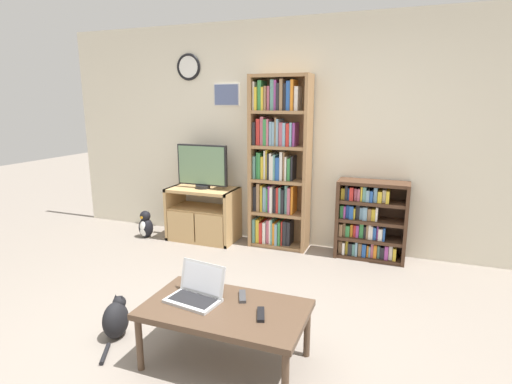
{
  "coord_description": "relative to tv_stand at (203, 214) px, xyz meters",
  "views": [
    {
      "loc": [
        1.18,
        -2.13,
        1.68
      ],
      "look_at": [
        -0.11,
        1.3,
        0.85
      ],
      "focal_mm": 28.0,
      "sensor_mm": 36.0,
      "label": 1
    }
  ],
  "objects": [
    {
      "name": "remote_far_from_laptop",
      "position": [
        1.35,
        -1.96,
        0.08
      ],
      "size": [
        0.1,
        0.16,
        0.02
      ],
      "rotation": [
        0.0,
        0.0,
        0.42
      ],
      "color": "#38383A",
      "rests_on": "coffee_table"
    },
    {
      "name": "remote_near_laptop",
      "position": [
        1.54,
        -2.14,
        0.08
      ],
      "size": [
        0.1,
        0.17,
        0.02
      ],
      "rotation": [
        0.0,
        0.0,
        3.49
      ],
      "color": "black",
      "rests_on": "coffee_table"
    },
    {
      "name": "tv_stand",
      "position": [
        0.0,
        0.0,
        0.0
      ],
      "size": [
        0.84,
        0.48,
        0.65
      ],
      "color": "tan",
      "rests_on": "ground_plane"
    },
    {
      "name": "cat",
      "position": [
        0.41,
        -2.12,
        -0.19
      ],
      "size": [
        0.23,
        0.43,
        0.31
      ],
      "rotation": [
        0.0,
        0.0,
        0.11
      ],
      "color": "black",
      "rests_on": "ground_plane"
    },
    {
      "name": "wall_back",
      "position": [
        1.11,
        0.31,
        0.98
      ],
      "size": [
        6.2,
        0.09,
        2.6
      ],
      "color": "beige",
      "rests_on": "ground_plane"
    },
    {
      "name": "bookshelf_tall",
      "position": [
        0.92,
        0.13,
        0.66
      ],
      "size": [
        0.68,
        0.3,
        1.98
      ],
      "color": "#9E754C",
      "rests_on": "ground_plane"
    },
    {
      "name": "bookshelf_short",
      "position": [
        1.97,
        0.12,
        0.08
      ],
      "size": [
        0.74,
        0.31,
        0.86
      ],
      "color": "#472D1E",
      "rests_on": "ground_plane"
    },
    {
      "name": "penguin_figurine",
      "position": [
        -0.72,
        -0.19,
        -0.17
      ],
      "size": [
        0.19,
        0.17,
        0.35
      ],
      "color": "black",
      "rests_on": "ground_plane"
    },
    {
      "name": "coffee_table",
      "position": [
        1.29,
        -2.11,
        0.03
      ],
      "size": [
        1.05,
        0.6,
        0.4
      ],
      "color": "#4C3828",
      "rests_on": "ground_plane"
    },
    {
      "name": "laptop",
      "position": [
        1.07,
        -2.08,
        0.13
      ],
      "size": [
        0.38,
        0.3,
        0.23
      ],
      "rotation": [
        0.0,
        0.0,
        -0.15
      ],
      "color": "#B7BABC",
      "rests_on": "coffee_table"
    },
    {
      "name": "television",
      "position": [
        0.0,
        0.02,
        0.59
      ],
      "size": [
        0.65,
        0.18,
        0.53
      ],
      "color": "black",
      "rests_on": "tv_stand"
    },
    {
      "name": "ground_plane",
      "position": [
        1.11,
        -2.09,
        -0.33
      ],
      "size": [
        18.0,
        18.0,
        0.0
      ],
      "primitive_type": "plane",
      "color": "gray"
    }
  ]
}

